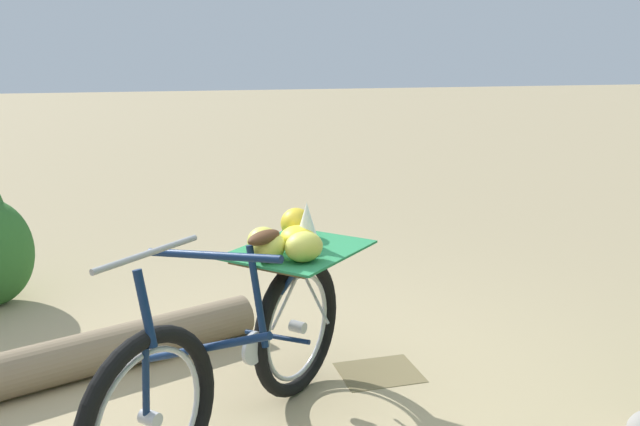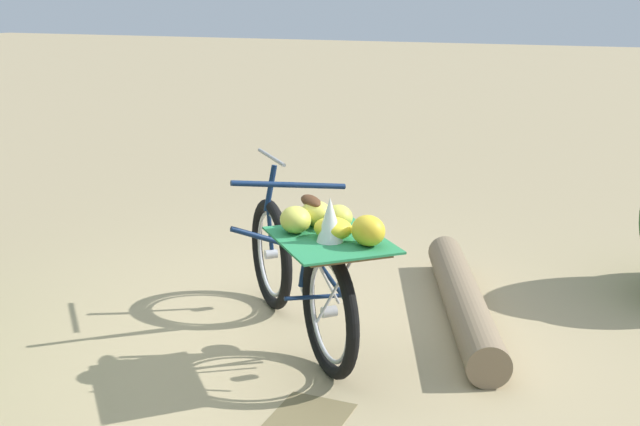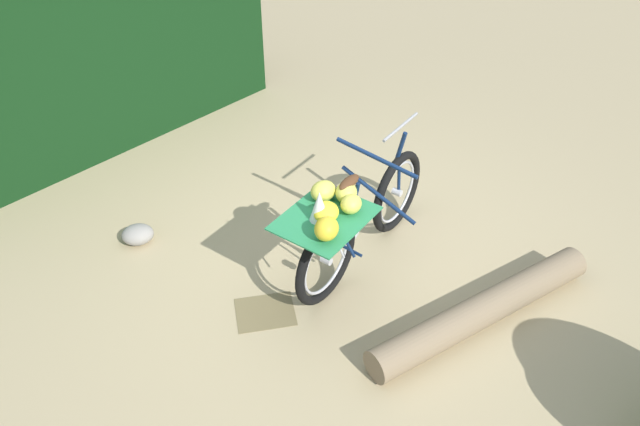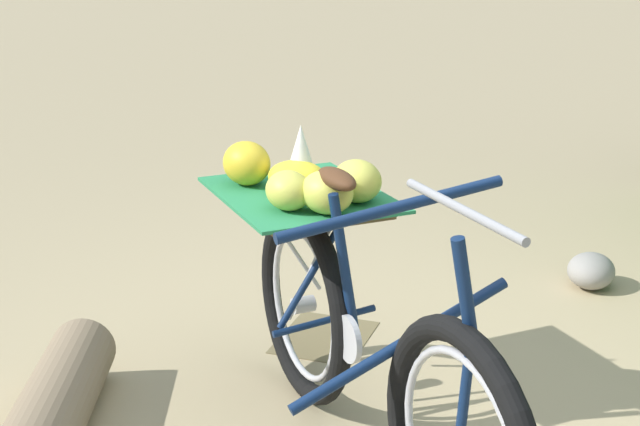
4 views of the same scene
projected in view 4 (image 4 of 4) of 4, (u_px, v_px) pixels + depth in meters
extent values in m
plane|color=tan|center=(411.00, 426.00, 3.23)|extent=(60.00, 60.00, 0.00)
torus|color=black|center=(303.00, 305.00, 3.34)|extent=(0.58, 0.55, 0.73)
torus|color=#B7B7BC|center=(303.00, 305.00, 3.34)|extent=(0.43, 0.40, 0.57)
cylinder|color=#B7B7BC|center=(303.00, 305.00, 3.34)|extent=(0.10, 0.10, 0.06)
cylinder|color=#0F2347|center=(401.00, 344.00, 2.66)|extent=(0.51, 0.54, 0.30)
cylinder|color=#0F2347|center=(393.00, 208.00, 2.60)|extent=(0.51, 0.54, 0.11)
cylinder|color=#0F2347|center=(344.00, 265.00, 2.96)|extent=(0.10, 0.11, 0.49)
cylinder|color=#0F2347|center=(325.00, 321.00, 3.17)|extent=(0.28, 0.29, 0.05)
cylinder|color=#0F2347|center=(320.00, 259.00, 3.14)|extent=(0.24, 0.25, 0.47)
cylinder|color=#0F2347|center=(464.00, 403.00, 2.37)|extent=(0.05, 0.05, 0.30)
cylinder|color=#0F2347|center=(465.00, 293.00, 2.29)|extent=(0.09, 0.09, 0.30)
cylinder|color=gray|center=(463.00, 210.00, 2.26)|extent=(0.40, 0.37, 0.02)
ellipsoid|color=#4C2D19|center=(337.00, 179.00, 2.93)|extent=(0.22, 0.22, 0.06)
cylinder|color=#B7B7BC|center=(349.00, 339.00, 3.00)|extent=(0.13, 0.12, 0.16)
cylinder|color=#B7B7BC|center=(314.00, 264.00, 3.20)|extent=(0.15, 0.16, 0.39)
cylinder|color=#B7B7BC|center=(291.00, 245.00, 3.38)|extent=(0.18, 0.19, 0.39)
cube|color=brown|center=(300.00, 199.00, 3.23)|extent=(0.74, 0.73, 0.02)
cube|color=#287F4C|center=(300.00, 195.00, 3.23)|extent=(0.87, 0.86, 0.01)
ellipsoid|color=#CCC64C|center=(288.00, 190.00, 3.02)|extent=(0.22, 0.22, 0.13)
ellipsoid|color=#CCC64C|center=(357.00, 181.00, 3.11)|extent=(0.25, 0.24, 0.14)
ellipsoid|color=gold|center=(247.00, 163.00, 3.30)|extent=(0.24, 0.25, 0.16)
ellipsoid|color=yellow|center=(297.00, 177.00, 3.21)|extent=(0.24, 0.26, 0.11)
ellipsoid|color=#CCC64C|center=(327.00, 192.00, 2.98)|extent=(0.21, 0.23, 0.14)
cone|color=white|center=(301.00, 157.00, 3.23)|extent=(0.20, 0.20, 0.23)
ellipsoid|color=gray|center=(591.00, 271.00, 4.42)|extent=(0.27, 0.22, 0.17)
cube|color=olive|center=(325.00, 337.00, 3.91)|extent=(0.44, 0.36, 0.01)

